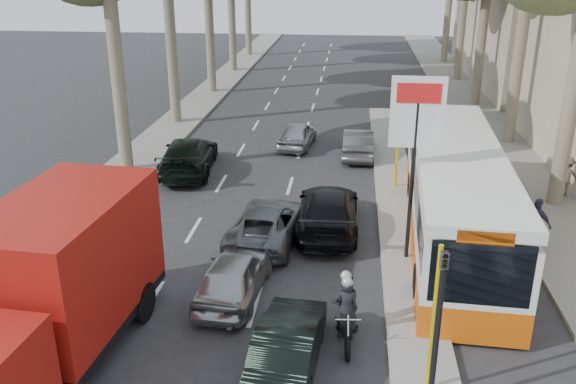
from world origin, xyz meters
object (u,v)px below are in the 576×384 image
(red_truck, at_px, (53,284))
(dark_hatchback, at_px, (288,343))
(city_bus, at_px, (455,193))
(motorcycle, at_px, (345,307))
(silver_hatchback, at_px, (234,275))

(red_truck, bearing_deg, dark_hatchback, 6.87)
(red_truck, xyz_separation_m, city_bus, (9.71, 7.28, -0.28))
(red_truck, distance_m, motorcycle, 6.68)
(red_truck, bearing_deg, motorcycle, 18.14)
(dark_hatchback, height_order, city_bus, city_bus)
(red_truck, distance_m, city_bus, 12.14)
(dark_hatchback, distance_m, red_truck, 5.33)
(dark_hatchback, height_order, motorcycle, motorcycle)
(red_truck, bearing_deg, city_bus, 41.13)
(silver_hatchback, xyz_separation_m, city_bus, (6.33, 4.18, 1.01))
(city_bus, relative_size, motorcycle, 5.91)
(silver_hatchback, height_order, city_bus, city_bus)
(red_truck, relative_size, city_bus, 0.58)
(motorcycle, bearing_deg, silver_hatchback, 148.25)
(silver_hatchback, relative_size, motorcycle, 1.86)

